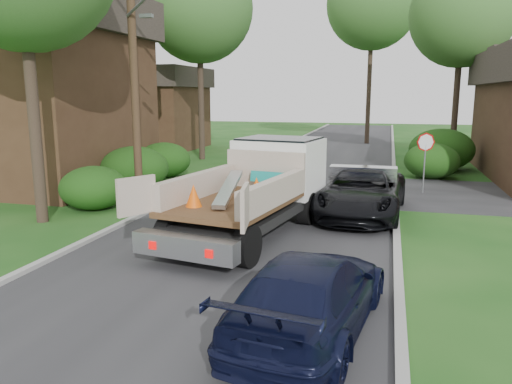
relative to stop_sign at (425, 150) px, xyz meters
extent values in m
plane|color=#174814|center=(-5.20, -9.00, -1.78)|extent=(120.00, 120.00, 0.00)
cube|color=#28282B|center=(-5.20, 1.00, -1.77)|extent=(8.00, 90.00, 0.02)
cube|color=#9E9E99|center=(-9.30, 1.00, -1.72)|extent=(0.20, 90.00, 0.12)
cube|color=#9E9E99|center=(-1.10, 1.00, -1.72)|extent=(0.20, 90.00, 0.12)
cylinder|color=slate|center=(0.00, 0.00, -0.78)|extent=(0.06, 0.06, 2.00)
cylinder|color=#B20A0A|center=(0.00, 0.00, 0.32)|extent=(0.71, 0.32, 0.76)
cylinder|color=#382619|center=(-10.70, -4.00, 3.22)|extent=(0.30, 0.30, 10.00)
cylinder|color=slate|center=(-10.20, -4.50, 5.22)|extent=(1.22, 0.76, 0.57)
cube|color=slate|center=(-9.60, -5.00, 4.82)|extent=(0.45, 0.20, 0.12)
cube|color=#3C2618|center=(-17.20, -2.00, 1.47)|extent=(9.00, 8.00, 6.50)
cube|color=#332B26|center=(-17.20, -2.00, 5.62)|extent=(9.72, 8.64, 1.80)
cube|color=#3C2618|center=(-18.70, 13.00, 0.47)|extent=(7.00, 7.00, 4.50)
cube|color=#332B26|center=(-18.70, 13.00, 3.42)|extent=(7.56, 7.56, 1.40)
cube|color=#332B26|center=(-18.70, 13.00, 4.12)|extent=(1.05, 7.56, 0.20)
ellipsoid|color=#1A3C0D|center=(-11.40, -6.00, -1.01)|extent=(2.34, 2.34, 1.53)
ellipsoid|color=#1A3C0D|center=(-11.70, -2.50, -0.84)|extent=(2.86, 2.86, 1.87)
ellipsoid|color=#1A3C0D|center=(-12.00, 1.00, -0.93)|extent=(2.60, 2.60, 1.70)
ellipsoid|color=#1A3C0D|center=(0.60, 4.00, -0.93)|extent=(2.60, 2.60, 1.70)
ellipsoid|color=#1A3C0D|center=(1.30, 7.00, -0.67)|extent=(3.38, 3.38, 2.21)
cylinder|color=#2D2119|center=(-12.00, -8.00, 2.22)|extent=(0.36, 0.36, 8.00)
cylinder|color=#2D2119|center=(-12.70, 8.00, 2.72)|extent=(0.36, 0.36, 9.00)
sphere|color=#386324|center=(-12.70, 8.00, 7.22)|extent=(6.40, 6.40, 6.40)
cylinder|color=#2D2119|center=(2.30, 11.00, 2.47)|extent=(0.36, 0.36, 8.50)
sphere|color=#386324|center=(2.30, 11.00, 6.72)|extent=(6.00, 6.00, 6.00)
cylinder|color=#2D2119|center=(-19.20, 4.00, 2.72)|extent=(0.36, 0.36, 9.00)
sphere|color=#386324|center=(-19.20, 4.00, 7.22)|extent=(6.00, 6.00, 6.00)
cylinder|color=#2D2119|center=(-3.20, 21.00, 3.72)|extent=(0.36, 0.36, 11.00)
sphere|color=#386324|center=(-3.20, 21.00, 9.22)|extent=(7.20, 7.20, 7.20)
cylinder|color=black|center=(-5.93, -5.80, -1.27)|extent=(0.51, 1.06, 1.02)
cylinder|color=black|center=(-3.80, -6.17, -1.27)|extent=(0.51, 1.06, 1.02)
cylinder|color=black|center=(-6.66, -10.05, -1.27)|extent=(0.51, 1.06, 1.02)
cylinder|color=black|center=(-4.53, -10.42, -1.27)|extent=(0.51, 1.06, 1.02)
cube|color=black|center=(-5.21, -8.00, -1.07)|extent=(3.35, 6.87, 0.27)
cube|color=white|center=(-4.81, -5.65, -0.07)|extent=(2.81, 2.44, 1.76)
cube|color=black|center=(-4.81, -5.65, 0.55)|extent=(2.61, 2.24, 0.62)
cube|color=#472D19|center=(-5.34, -8.78, -0.64)|extent=(3.15, 4.45, 0.14)
cube|color=beige|center=(-5.00, -6.77, -0.02)|extent=(2.48, 0.54, 1.14)
cube|color=beige|center=(-6.46, -8.59, -0.24)|extent=(0.93, 3.85, 0.68)
cube|color=beige|center=(-4.23, -8.98, -0.24)|extent=(0.93, 3.85, 0.68)
cube|color=silver|center=(-5.76, -11.19, -1.15)|extent=(2.64, 0.83, 0.51)
cube|color=#B20505|center=(-6.52, -11.26, -1.15)|extent=(0.19, 0.08, 0.18)
cube|color=#B20505|center=(-5.07, -11.52, -1.15)|extent=(0.19, 0.08, 0.18)
cube|color=beige|center=(-7.13, -10.78, -0.13)|extent=(0.59, 0.93, 0.91)
cube|color=beige|center=(-4.33, -11.26, -0.13)|extent=(0.27, 1.02, 0.91)
cube|color=silver|center=(-5.55, -8.63, -0.26)|extent=(0.76, 2.96, 0.52)
cone|color=#F2590A|center=(-6.13, -9.68, -0.29)|extent=(0.47, 0.47, 0.57)
cone|color=#F2590A|center=(-4.89, -8.17, -0.29)|extent=(0.47, 0.47, 0.57)
cube|color=#148C84|center=(-4.77, -7.10, -0.18)|extent=(1.25, 0.32, 0.32)
imported|color=black|center=(-2.23, -4.50, -0.99)|extent=(2.99, 5.81, 1.57)
imported|color=black|center=(-2.60, -13.26, -1.09)|extent=(2.57, 4.97, 1.38)
camera|label=1|loc=(-1.46, -21.16, 2.21)|focal=35.00mm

